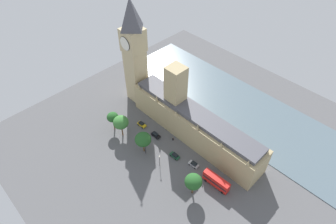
{
  "coord_description": "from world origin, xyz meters",
  "views": [
    {
      "loc": [
        61.91,
        49.4,
        92.13
      ],
      "look_at": [
        1.0,
        -12.55,
        7.57
      ],
      "focal_mm": 30.52,
      "sensor_mm": 36.0,
      "label": 1
    }
  ],
  "objects_px": {
    "car_dark_green_midblock": "(175,156)",
    "plane_tree_under_trees": "(193,182)",
    "street_lamp_slot_10": "(160,159)",
    "street_lamp_slot_11": "(145,147)",
    "clock_tower": "(134,51)",
    "car_silver_near_tower": "(194,164)",
    "plane_tree_trailing": "(121,122)",
    "pedestrian_opposite_hall": "(173,139)",
    "plane_tree_leading": "(143,139)",
    "parliament_building": "(192,121)",
    "car_yellow_cab_far_end": "(142,124)",
    "double_decker_bus_corner": "(216,181)",
    "plane_tree_kerbside": "(113,117)",
    "car_black_by_river_gate": "(156,135)"
  },
  "relations": [
    {
      "from": "double_decker_bus_corner",
      "to": "plane_tree_trailing",
      "type": "height_order",
      "value": "plane_tree_trailing"
    },
    {
      "from": "parliament_building",
      "to": "pedestrian_opposite_hall",
      "type": "relative_size",
      "value": 36.54
    },
    {
      "from": "parliament_building",
      "to": "clock_tower",
      "type": "bearing_deg",
      "value": -89.37
    },
    {
      "from": "plane_tree_trailing",
      "to": "car_black_by_river_gate",
      "type": "bearing_deg",
      "value": 132.61
    },
    {
      "from": "double_decker_bus_corner",
      "to": "plane_tree_under_trees",
      "type": "height_order",
      "value": "plane_tree_under_trees"
    },
    {
      "from": "double_decker_bus_corner",
      "to": "street_lamp_slot_11",
      "type": "bearing_deg",
      "value": -76.01
    },
    {
      "from": "double_decker_bus_corner",
      "to": "street_lamp_slot_10",
      "type": "xyz_separation_m",
      "value": [
        8.71,
        -20.47,
        1.61
      ]
    },
    {
      "from": "car_dark_green_midblock",
      "to": "car_silver_near_tower",
      "type": "height_order",
      "value": "same"
    },
    {
      "from": "car_silver_near_tower",
      "to": "double_decker_bus_corner",
      "type": "distance_m",
      "value": 11.51
    },
    {
      "from": "car_dark_green_midblock",
      "to": "street_lamp_slot_10",
      "type": "bearing_deg",
      "value": 169.92
    },
    {
      "from": "plane_tree_leading",
      "to": "plane_tree_trailing",
      "type": "relative_size",
      "value": 0.93
    },
    {
      "from": "car_dark_green_midblock",
      "to": "plane_tree_under_trees",
      "type": "relative_size",
      "value": 0.42
    },
    {
      "from": "double_decker_bus_corner",
      "to": "pedestrian_opposite_hall",
      "type": "height_order",
      "value": "double_decker_bus_corner"
    },
    {
      "from": "plane_tree_under_trees",
      "to": "street_lamp_slot_10",
      "type": "height_order",
      "value": "plane_tree_under_trees"
    },
    {
      "from": "plane_tree_leading",
      "to": "plane_tree_kerbside",
      "type": "height_order",
      "value": "plane_tree_leading"
    },
    {
      "from": "plane_tree_kerbside",
      "to": "plane_tree_trailing",
      "type": "bearing_deg",
      "value": 93.0
    },
    {
      "from": "parliament_building",
      "to": "plane_tree_trailing",
      "type": "distance_m",
      "value": 29.27
    },
    {
      "from": "parliament_building",
      "to": "double_decker_bus_corner",
      "type": "relative_size",
      "value": 5.89
    },
    {
      "from": "plane_tree_trailing",
      "to": "plane_tree_leading",
      "type": "bearing_deg",
      "value": 93.94
    },
    {
      "from": "parliament_building",
      "to": "plane_tree_under_trees",
      "type": "relative_size",
      "value": 6.37
    },
    {
      "from": "clock_tower",
      "to": "plane_tree_under_trees",
      "type": "bearing_deg",
      "value": 69.43
    },
    {
      "from": "pedestrian_opposite_hall",
      "to": "plane_tree_trailing",
      "type": "distance_m",
      "value": 22.69
    },
    {
      "from": "plane_tree_leading",
      "to": "plane_tree_kerbside",
      "type": "distance_m",
      "value": 18.16
    },
    {
      "from": "car_dark_green_midblock",
      "to": "plane_tree_leading",
      "type": "relative_size",
      "value": 0.42
    },
    {
      "from": "parliament_building",
      "to": "plane_tree_trailing",
      "type": "xyz_separation_m",
      "value": [
        21.2,
        -20.19,
        -0.04
      ]
    },
    {
      "from": "parliament_building",
      "to": "car_yellow_cab_far_end",
      "type": "xyz_separation_m",
      "value": [
        11.85,
        -18.68,
        -6.99
      ]
    },
    {
      "from": "car_dark_green_midblock",
      "to": "plane_tree_kerbside",
      "type": "bearing_deg",
      "value": 103.99
    },
    {
      "from": "street_lamp_slot_11",
      "to": "street_lamp_slot_10",
      "type": "bearing_deg",
      "value": 89.52
    },
    {
      "from": "car_black_by_river_gate",
      "to": "parliament_building",
      "type": "bearing_deg",
      "value": 138.06
    },
    {
      "from": "parliament_building",
      "to": "plane_tree_under_trees",
      "type": "bearing_deg",
      "value": 42.79
    },
    {
      "from": "plane_tree_trailing",
      "to": "plane_tree_kerbside",
      "type": "distance_m",
      "value": 5.42
    },
    {
      "from": "plane_tree_under_trees",
      "to": "street_lamp_slot_11",
      "type": "height_order",
      "value": "plane_tree_under_trees"
    },
    {
      "from": "car_dark_green_midblock",
      "to": "pedestrian_opposite_hall",
      "type": "relative_size",
      "value": 2.43
    },
    {
      "from": "car_yellow_cab_far_end",
      "to": "plane_tree_leading",
      "type": "relative_size",
      "value": 0.43
    },
    {
      "from": "plane_tree_kerbside",
      "to": "street_lamp_slot_11",
      "type": "distance_m",
      "value": 19.83
    },
    {
      "from": "car_silver_near_tower",
      "to": "plane_tree_trailing",
      "type": "height_order",
      "value": "plane_tree_trailing"
    },
    {
      "from": "pedestrian_opposite_hall",
      "to": "plane_tree_leading",
      "type": "distance_m",
      "value": 14.52
    },
    {
      "from": "clock_tower",
      "to": "car_silver_near_tower",
      "type": "distance_m",
      "value": 53.47
    },
    {
      "from": "clock_tower",
      "to": "street_lamp_slot_11",
      "type": "distance_m",
      "value": 41.1
    },
    {
      "from": "car_black_by_river_gate",
      "to": "plane_tree_leading",
      "type": "bearing_deg",
      "value": 13.6
    },
    {
      "from": "car_black_by_river_gate",
      "to": "plane_tree_leading",
      "type": "distance_m",
      "value": 10.91
    },
    {
      "from": "plane_tree_kerbside",
      "to": "pedestrian_opposite_hall",
      "type": "bearing_deg",
      "value": 121.09
    },
    {
      "from": "car_silver_near_tower",
      "to": "street_lamp_slot_10",
      "type": "relative_size",
      "value": 0.7
    },
    {
      "from": "car_black_by_river_gate",
      "to": "street_lamp_slot_10",
      "type": "relative_size",
      "value": 0.71
    },
    {
      "from": "street_lamp_slot_10",
      "to": "street_lamp_slot_11",
      "type": "distance_m",
      "value": 8.31
    },
    {
      "from": "clock_tower",
      "to": "plane_tree_under_trees",
      "type": "distance_m",
      "value": 60.06
    },
    {
      "from": "car_silver_near_tower",
      "to": "plane_tree_under_trees",
      "type": "bearing_deg",
      "value": -145.84
    },
    {
      "from": "car_black_by_river_gate",
      "to": "plane_tree_under_trees",
      "type": "distance_m",
      "value": 30.7
    },
    {
      "from": "double_decker_bus_corner",
      "to": "plane_tree_leading",
      "type": "xyz_separation_m",
      "value": [
        8.23,
        -30.27,
        4.46
      ]
    },
    {
      "from": "parliament_building",
      "to": "car_yellow_cab_far_end",
      "type": "bearing_deg",
      "value": -57.61
    }
  ]
}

